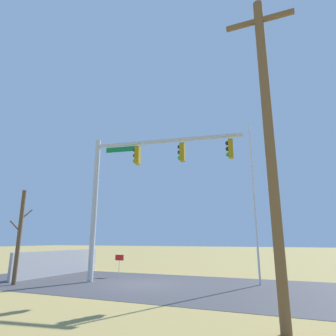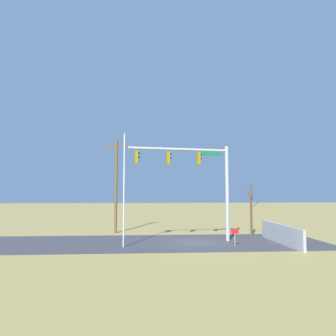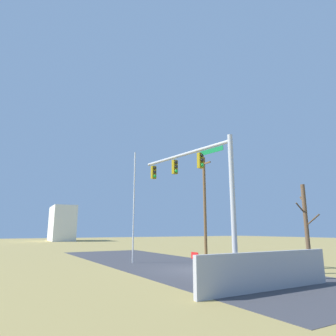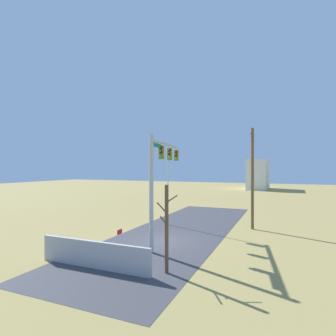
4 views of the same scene
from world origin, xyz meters
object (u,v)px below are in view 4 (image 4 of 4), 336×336
at_px(utility_pole, 252,177).
at_px(bare_tree, 167,228).
at_px(open_sign, 120,234).
at_px(distant_building, 258,174).
at_px(flagpole, 168,182).
at_px(signal_mast, 161,168).

height_order(utility_pole, bare_tree, utility_pole).
bearing_deg(open_sign, distant_building, 175.56).
bearing_deg(flagpole, bare_tree, 22.63).
distance_m(open_sign, distant_building, 56.53).
distance_m(bare_tree, open_sign, 5.66).
distance_m(bare_tree, distant_building, 59.16).
bearing_deg(utility_pole, distant_building, -175.97).
xyz_separation_m(flagpole, bare_tree, (10.76, 4.49, -1.71)).
xyz_separation_m(flagpole, distant_building, (-48.39, 4.18, -0.31)).
height_order(flagpole, bare_tree, flagpole).
bearing_deg(flagpole, open_sign, -1.40).
relative_size(open_sign, distant_building, 0.12).
xyz_separation_m(signal_mast, open_sign, (2.14, -2.11, -4.50)).
bearing_deg(distant_building, utility_pole, -173.46).
height_order(signal_mast, bare_tree, signal_mast).
distance_m(flagpole, bare_tree, 11.78).
bearing_deg(signal_mast, bare_tree, 27.19).
height_order(flagpole, utility_pole, utility_pole).
xyz_separation_m(utility_pole, open_sign, (9.22, -7.69, -3.70)).
height_order(bare_tree, open_sign, bare_tree).
distance_m(signal_mast, flagpole, 6.22).
distance_m(utility_pole, open_sign, 12.56).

